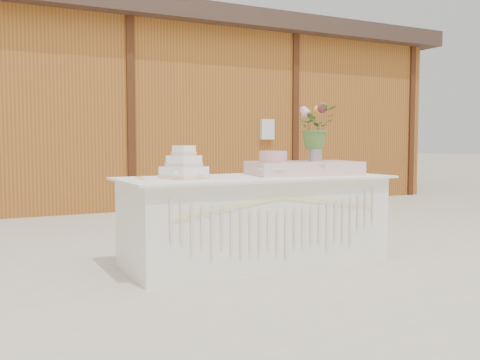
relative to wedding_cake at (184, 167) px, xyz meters
name	(u,v)px	position (x,y,z in m)	size (l,w,h in m)	color
ground	(255,262)	(0.67, -0.01, -0.86)	(80.00, 80.00, 0.00)	beige
barn	(101,110)	(0.66, 5.98, 0.81)	(12.60, 4.60, 3.30)	#9B5A20
cake_table	(256,219)	(0.67, -0.01, -0.48)	(2.40, 1.00, 0.77)	white
wedding_cake	(184,167)	(0.00, 0.00, 0.00)	(0.40, 0.40, 0.28)	white
pink_cake_stand	(273,162)	(0.81, -0.07, 0.03)	(0.31, 0.31, 0.22)	white
satin_runner	(303,168)	(1.19, 0.01, -0.03)	(0.99, 0.57, 0.12)	beige
flower_vase	(315,152)	(1.32, 0.01, 0.11)	(0.12, 0.12, 0.16)	#ADADB2
bouquet	(316,122)	(1.32, 0.01, 0.40)	(0.37, 0.32, 0.41)	#45702C
loose_flowers	(140,178)	(-0.33, 0.15, -0.09)	(0.13, 0.31, 0.02)	pink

